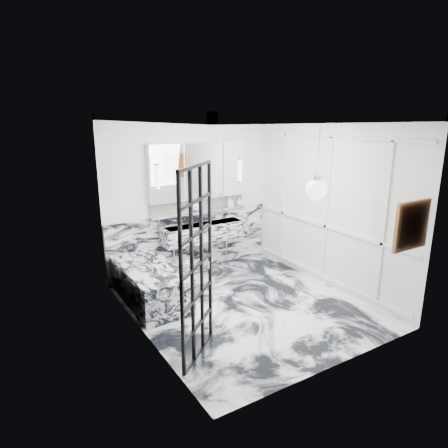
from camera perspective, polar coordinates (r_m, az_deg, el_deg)
floor at (r=6.18m, az=3.09°, el=-11.39°), size 3.60×3.60×0.00m
ceiling at (r=5.52m, az=3.52°, el=15.57°), size 3.60×3.60×0.00m
wall_back at (r=7.20m, az=-4.89°, el=4.28°), size 3.60×0.00×3.60m
wall_front at (r=4.39m, az=16.78°, el=-3.60°), size 3.60×0.00×3.60m
wall_left at (r=4.98m, az=-12.04°, el=-1.04°), size 0.00×3.60×3.60m
wall_right at (r=6.71m, az=14.63°, el=3.00°), size 0.00×3.60×3.60m
marble_clad_back at (r=7.40m, az=-4.65°, el=-2.42°), size 3.18×0.05×1.05m
marble_clad_left at (r=5.00m, az=-11.84°, el=-1.67°), size 0.02×3.56×2.68m
panel_molding at (r=6.71m, az=14.46°, el=2.15°), size 0.03×3.40×2.30m
soap_bottle_a at (r=7.54m, az=0.76°, el=3.27°), size 0.10×0.10×0.22m
soap_bottle_b at (r=7.56m, az=0.91°, el=3.18°), size 0.09×0.09×0.19m
soap_bottle_c at (r=7.67m, az=2.16°, el=3.20°), size 0.14×0.14×0.15m
face_pot at (r=7.20m, az=-4.02°, el=2.39°), size 0.14×0.14×0.14m
amber_bottle at (r=7.36m, az=-1.82°, el=2.49°), size 0.04×0.04×0.10m
flower_vase at (r=5.71m, az=-5.11°, el=-6.99°), size 0.08×0.08×0.12m
crittall_door at (r=4.55m, az=-3.89°, el=-5.96°), size 0.69×0.61×2.25m
artwork at (r=5.32m, az=25.26°, el=-0.18°), size 0.51×0.05×0.51m
pendant_light at (r=4.83m, az=13.05°, el=4.81°), size 0.25×0.25×0.25m
trough_sink at (r=7.22m, az=-2.83°, el=-1.14°), size 1.60×0.45×0.30m
ledge at (r=7.27m, az=-3.49°, el=1.75°), size 1.90×0.14×0.04m
subway_tile at (r=7.29m, az=-3.74°, el=2.87°), size 1.90×0.03×0.23m
mirror_cabinet at (r=7.14m, az=-3.61°, el=7.62°), size 1.90×0.16×1.00m
sconce_left at (r=6.71m, az=-9.45°, el=6.61°), size 0.07×0.07×0.40m
sconce_right at (r=7.48m, az=2.35°, el=7.68°), size 0.07×0.07×0.40m
bathtub at (r=6.29m, az=-10.58°, el=-8.36°), size 0.75×1.65×0.55m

